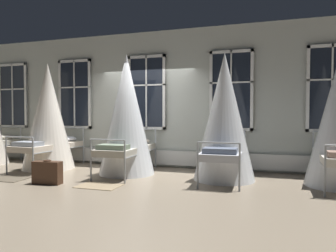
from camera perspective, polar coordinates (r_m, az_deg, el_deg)
The scene contains 9 objects.
ground at distance 7.27m, azimuth -7.26°, elevation -8.60°, with size 26.04×26.04×0.00m, color gray.
back_wall_with_windows at distance 8.31m, azimuth -3.61°, elevation 4.83°, with size 14.02×0.10×3.49m, color #B2B7AD.
window_bank at distance 8.20m, azimuth -3.91°, elevation 0.09°, with size 9.67×0.10×2.80m.
cot_second at distance 8.38m, azimuth -20.82°, elevation 1.40°, with size 1.26×1.95×2.62m.
cot_third at distance 7.20m, azimuth -7.49°, elevation 1.80°, with size 1.26×1.96×2.71m.
cot_fourth at distance 6.58m, azimuth 10.15°, elevation 1.37°, with size 1.26×1.96×2.62m.
rug_second at distance 7.47m, azimuth -27.00°, elevation -8.49°, with size 0.80×0.56×0.01m, color brown.
rug_third at distance 6.16m, azimuth -12.35°, elevation -10.53°, with size 0.80×0.56×0.01m, color #8E7A5B.
suitcase_dark at distance 6.60m, azimuth -20.97°, elevation -7.86°, with size 0.58×0.26×0.47m.
Camera 1 is at (3.03, -6.47, 1.35)m, focal length 33.72 mm.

